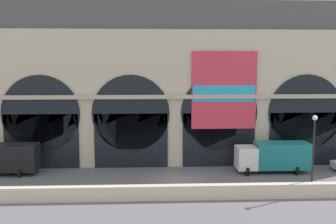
% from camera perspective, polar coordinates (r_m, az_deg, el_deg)
% --- Properties ---
extents(ground_plane, '(200.00, 200.00, 0.00)m').
position_cam_1_polar(ground_plane, '(37.36, 1.57, -10.24)').
color(ground_plane, slate).
extents(quay_parapet_wall, '(90.00, 0.70, 1.22)m').
position_cam_1_polar(quay_parapet_wall, '(32.28, 2.26, -11.94)').
color(quay_parapet_wall, beige).
rests_on(quay_parapet_wall, ground).
extents(station_building, '(49.73, 5.19, 18.02)m').
position_cam_1_polar(station_building, '(43.07, 0.97, 3.95)').
color(station_building, beige).
rests_on(station_building, ground).
extents(box_truck_west, '(7.50, 2.91, 3.12)m').
position_cam_1_polar(box_truck_west, '(42.41, -23.76, -6.36)').
color(box_truck_west, '#ADB2B7').
rests_on(box_truck_west, ground).
extents(box_truck_mideast, '(7.50, 2.91, 3.12)m').
position_cam_1_polar(box_truck_mideast, '(41.16, 15.52, -6.40)').
color(box_truck_mideast, white).
rests_on(box_truck_mideast, ground).
extents(street_lamp_quayside, '(0.44, 0.44, 6.90)m').
position_cam_1_polar(street_lamp_quayside, '(34.80, 21.04, -4.52)').
color(street_lamp_quayside, black).
rests_on(street_lamp_quayside, ground).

